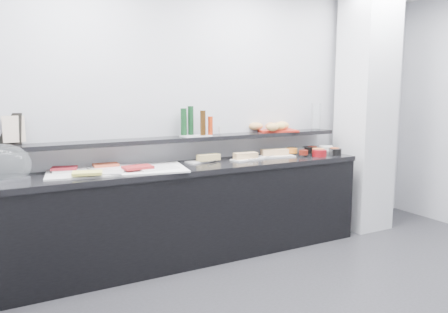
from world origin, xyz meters
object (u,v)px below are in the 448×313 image
sandwich_plate_mid (247,159)px  condiment_tray (196,136)px  bread_tray (277,131)px  carafe (316,117)px  framed_print (9,129)px

sandwich_plate_mid → condiment_tray: size_ratio=1.22×
condiment_tray → bread_tray: bread_tray is taller
sandwich_plate_mid → condiment_tray: (-0.50, 0.14, 0.25)m
carafe → condiment_tray: bearing=-179.4°
condiment_tray → carafe: 1.51m
sandwich_plate_mid → bread_tray: bearing=11.5°
framed_print → bread_tray: size_ratio=0.63×
sandwich_plate_mid → framed_print: size_ratio=1.29×
framed_print → carafe: 3.13m
bread_tray → carafe: carafe is taller
condiment_tray → carafe: bearing=-1.1°
carafe → bread_tray: bearing=175.9°
sandwich_plate_mid → carafe: bearing=-1.3°
sandwich_plate_mid → framed_print: (-2.12, 0.28, 0.37)m
condiment_tray → bread_tray: (0.99, 0.05, 0.00)m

